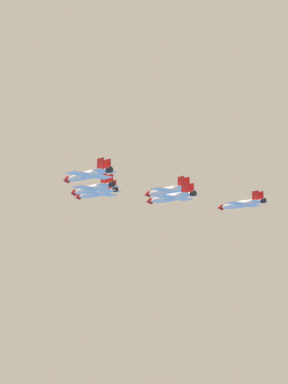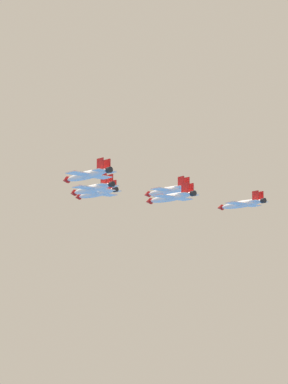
{
  "view_description": "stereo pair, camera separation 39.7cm",
  "coord_description": "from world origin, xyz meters",
  "px_view_note": "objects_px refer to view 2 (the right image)",
  "views": [
    {
      "loc": [
        93.36,
        -183.14,
        99.24
      ],
      "look_at": [
        -6.63,
        -4.24,
        134.71
      ],
      "focal_mm": 75.75,
      "sensor_mm": 36.0,
      "label": 1
    },
    {
      "loc": [
        93.71,
        -182.94,
        99.24
      ],
      "look_at": [
        -6.63,
        -4.24,
        134.71
      ],
      "focal_mm": 75.75,
      "sensor_mm": 36.0,
      "label": 2
    }
  ],
  "objects_px": {
    "jet_right_outer": "(241,204)",
    "jet_left_outer": "(87,175)",
    "jet_slot_rear": "(171,197)",
    "jet_lead": "(96,193)",
    "jet_left_wingman": "(92,188)",
    "jet_right_wingman": "(168,190)"
  },
  "relations": [
    {
      "from": "jet_slot_rear",
      "to": "jet_right_outer",
      "type": "bearing_deg",
      "value": -90.45
    },
    {
      "from": "jet_lead",
      "to": "jet_right_wingman",
      "type": "bearing_deg",
      "value": -140.58
    },
    {
      "from": "jet_left_wingman",
      "to": "jet_lead",
      "type": "bearing_deg",
      "value": -39.25
    },
    {
      "from": "jet_right_outer",
      "to": "jet_slot_rear",
      "type": "height_order",
      "value": "jet_right_outer"
    },
    {
      "from": "jet_right_outer",
      "to": "jet_lead",
      "type": "bearing_deg",
      "value": 41.12
    },
    {
      "from": "jet_slot_rear",
      "to": "jet_left_wingman",
      "type": "bearing_deg",
      "value": 39.91
    },
    {
      "from": "jet_left_wingman",
      "to": "jet_left_outer",
      "type": "xyz_separation_m",
      "value": [
        9.85,
        -17.31,
        -0.38
      ]
    },
    {
      "from": "jet_left_wingman",
      "to": "jet_slot_rear",
      "type": "relative_size",
      "value": 1.02
    },
    {
      "from": "jet_left_outer",
      "to": "jet_lead",
      "type": "bearing_deg",
      "value": -40.78
    },
    {
      "from": "jet_left_outer",
      "to": "jet_slot_rear",
      "type": "height_order",
      "value": "jet_left_outer"
    },
    {
      "from": "jet_slot_rear",
      "to": "jet_left_outer",
      "type": "bearing_deg",
      "value": 89.55
    },
    {
      "from": "jet_lead",
      "to": "jet_right_outer",
      "type": "relative_size",
      "value": 1.07
    },
    {
      "from": "jet_left_wingman",
      "to": "jet_left_outer",
      "type": "height_order",
      "value": "jet_left_wingman"
    },
    {
      "from": "jet_lead",
      "to": "jet_right_outer",
      "type": "xyz_separation_m",
      "value": [
        37.35,
        13.86,
        -4.02
      ]
    },
    {
      "from": "jet_lead",
      "to": "jet_left_outer",
      "type": "xyz_separation_m",
      "value": [
        19.7,
        -34.62,
        -2.63
      ]
    },
    {
      "from": "jet_left_wingman",
      "to": "jet_right_wingman",
      "type": "bearing_deg",
      "value": -88.88
    },
    {
      "from": "jet_right_wingman",
      "to": "jet_left_wingman",
      "type": "bearing_deg",
      "value": 89.25
    },
    {
      "from": "jet_left_outer",
      "to": "jet_slot_rear",
      "type": "relative_size",
      "value": 1.01
    },
    {
      "from": "jet_right_outer",
      "to": "jet_slot_rear",
      "type": "distance_m",
      "value": 25.82
    },
    {
      "from": "jet_right_outer",
      "to": "jet_left_outer",
      "type": "bearing_deg",
      "value": 90.75
    },
    {
      "from": "jet_left_outer",
      "to": "jet_right_outer",
      "type": "bearing_deg",
      "value": -90.42
    },
    {
      "from": "jet_lead",
      "to": "jet_right_outer",
      "type": "height_order",
      "value": "jet_lead"
    }
  ]
}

